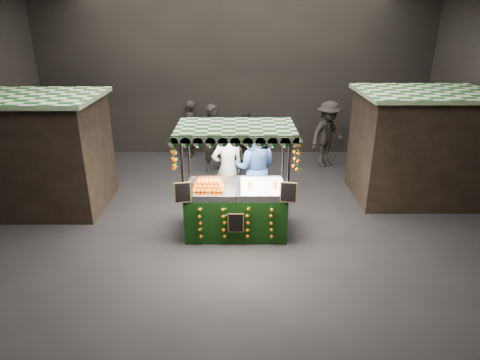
{
  "coord_description": "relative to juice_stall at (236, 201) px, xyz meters",
  "views": [
    {
      "loc": [
        0.15,
        -7.85,
        4.23
      ],
      "look_at": [
        0.16,
        0.07,
        1.01
      ],
      "focal_mm": 30.8,
      "sensor_mm": 36.0,
      "label": 1
    }
  ],
  "objects": [
    {
      "name": "vendor_grey",
      "position": [
        -0.2,
        1.04,
        0.31
      ],
      "size": [
        0.86,
        0.7,
        2.02
      ],
      "rotation": [
        0.0,
        0.0,
        3.49
      ],
      "color": "slate",
      "rests_on": "ground"
    },
    {
      "name": "shopper_0",
      "position": [
        -0.65,
        3.64,
        0.25
      ],
      "size": [
        0.83,
        0.75,
        1.91
      ],
      "rotation": [
        0.0,
        0.0,
        0.55
      ],
      "color": "black",
      "rests_on": "ground"
    },
    {
      "name": "neighbour_stall_right",
      "position": [
        4.32,
        1.82,
        0.61
      ],
      "size": [
        3.0,
        2.2,
        2.6
      ],
      "color": "black",
      "rests_on": "ground"
    },
    {
      "name": "neighbour_stall_left",
      "position": [
        -4.48,
        1.32,
        0.61
      ],
      "size": [
        3.0,
        2.2,
        2.6
      ],
      "color": "black",
      "rests_on": "ground"
    },
    {
      "name": "shopper_4",
      "position": [
        -4.52,
        3.61,
        0.25
      ],
      "size": [
        1.11,
        0.98,
        1.9
      ],
      "rotation": [
        0.0,
        0.0,
        3.64
      ],
      "color": "#2D2624",
      "rests_on": "ground"
    },
    {
      "name": "shopper_3",
      "position": [
        2.63,
        4.03,
        0.26
      ],
      "size": [
        1.43,
        1.31,
        1.93
      ],
      "rotation": [
        0.0,
        0.0,
        0.63
      ],
      "color": "#282420",
      "rests_on": "ground"
    },
    {
      "name": "juice_stall",
      "position": [
        0.0,
        0.0,
        0.0
      ],
      "size": [
        2.33,
        1.37,
        2.26
      ],
      "color": "black",
      "rests_on": "ground"
    },
    {
      "name": "vendor_blue",
      "position": [
        0.41,
        1.07,
        0.31
      ],
      "size": [
        1.09,
        0.9,
        2.03
      ],
      "rotation": [
        0.0,
        0.0,
        3.0
      ],
      "color": "navy",
      "rests_on": "ground"
    },
    {
      "name": "shopper_1",
      "position": [
        -0.05,
        2.12,
        0.06
      ],
      "size": [
        0.83,
        0.69,
        1.51
      ],
      "rotation": [
        0.0,
        0.0,
        -0.18
      ],
      "color": "black",
      "rests_on": "ground"
    },
    {
      "name": "ground",
      "position": [
        -0.08,
        0.32,
        -0.7
      ],
      "size": [
        12.0,
        12.0,
        0.0
      ],
      "primitive_type": "plane",
      "color": "black",
      "rests_on": "ground"
    },
    {
      "name": "shopper_6",
      "position": [
        -1.48,
        4.92,
        0.18
      ],
      "size": [
        0.46,
        0.66,
        1.76
      ],
      "rotation": [
        0.0,
        0.0,
        -1.62
      ],
      "color": "black",
      "rests_on": "ground"
    },
    {
      "name": "market_hall",
      "position": [
        -0.08,
        0.32,
        2.68
      ],
      "size": [
        12.1,
        10.1,
        5.05
      ],
      "color": "black",
      "rests_on": "ground"
    },
    {
      "name": "shopper_5",
      "position": [
        4.42,
        2.65,
        0.18
      ],
      "size": [
        1.51,
        1.54,
        1.76
      ],
      "rotation": [
        0.0,
        0.0,
        2.34
      ],
      "color": "#2E2825",
      "rests_on": "ground"
    },
    {
      "name": "shopper_2",
      "position": [
        0.25,
        3.66,
        0.15
      ],
      "size": [
        1.08,
        0.83,
        1.71
      ],
      "rotation": [
        0.0,
        0.0,
        2.66
      ],
      "color": "black",
      "rests_on": "ground"
    }
  ]
}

